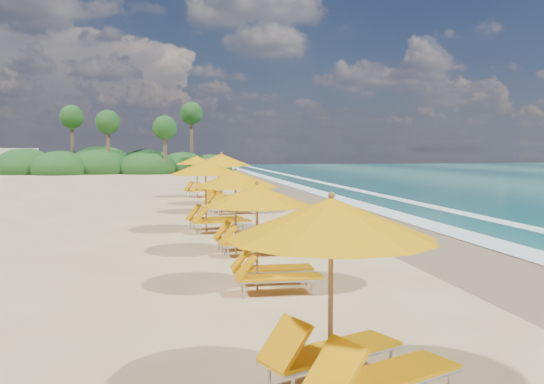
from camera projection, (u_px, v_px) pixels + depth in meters
ground at (272, 226)px, 19.65m from camera, size 160.00×160.00×0.00m
wet_sand at (382, 224)px, 20.35m from camera, size 4.00×160.00×0.01m
surf_foam at (451, 221)px, 20.82m from camera, size 4.00×160.00×0.01m
station_0 at (343, 283)px, 6.00m from camera, size 2.91×2.88×2.24m
station_1 at (265, 229)px, 10.72m from camera, size 2.25×2.08×2.07m
station_2 at (242, 206)px, 14.46m from camera, size 2.50×2.35×2.20m
station_3 at (211, 190)px, 18.37m from camera, size 2.86×2.73×2.39m
station_4 at (226, 179)px, 23.65m from camera, size 3.12×3.00×2.56m
station_5 at (222, 177)px, 27.44m from camera, size 2.95×2.87×2.34m
station_6 at (200, 173)px, 31.72m from camera, size 3.04×2.99×2.36m
treeline at (111, 165)px, 62.49m from camera, size 25.80×8.80×9.74m
beach_building at (0, 161)px, 62.78m from camera, size 7.00×5.00×2.80m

